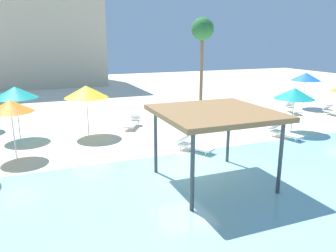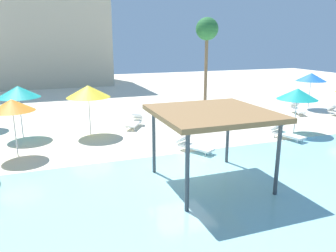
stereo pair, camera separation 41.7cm
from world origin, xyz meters
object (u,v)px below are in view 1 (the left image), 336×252
at_px(beach_umbrella_yellow_6, 86,92).
at_px(lounge_chair_4, 334,111).
at_px(beach_umbrella_teal_0, 15,92).
at_px(beach_umbrella_blue_2, 306,77).
at_px(shade_pavilion, 215,115).
at_px(lounge_chair_3, 193,145).
at_px(palm_tree_1, 202,31).
at_px(lounge_chair_0, 133,122).
at_px(beach_umbrella_orange_5, 10,106).
at_px(lounge_chair_1, 292,108).
at_px(lounge_chair_2, 284,132).
at_px(beach_umbrella_teal_1, 294,93).

height_order(beach_umbrella_yellow_6, lounge_chair_4, beach_umbrella_yellow_6).
height_order(beach_umbrella_teal_0, lounge_chair_4, beach_umbrella_teal_0).
bearing_deg(beach_umbrella_blue_2, beach_umbrella_teal_0, -177.74).
xyz_separation_m(shade_pavilion, beach_umbrella_teal_0, (-7.01, 9.17, -0.09)).
distance_m(lounge_chair_3, palm_tree_1, 14.85).
bearing_deg(lounge_chair_0, beach_umbrella_orange_5, -32.89).
bearing_deg(lounge_chair_3, beach_umbrella_blue_2, 86.04).
height_order(beach_umbrella_yellow_6, lounge_chair_1, beach_umbrella_yellow_6).
height_order(beach_umbrella_orange_5, palm_tree_1, palm_tree_1).
bearing_deg(shade_pavilion, beach_umbrella_teal_0, 127.41).
height_order(beach_umbrella_blue_2, lounge_chair_0, beach_umbrella_blue_2).
distance_m(shade_pavilion, beach_umbrella_teal_0, 11.55).
xyz_separation_m(beach_umbrella_blue_2, lounge_chair_4, (-0.05, -3.04, -2.16)).
xyz_separation_m(lounge_chair_2, palm_tree_1, (0.94, 11.83, 5.65)).
bearing_deg(beach_umbrella_orange_5, palm_tree_1, 33.61).
bearing_deg(shade_pavilion, beach_umbrella_blue_2, 35.84).
relative_size(beach_umbrella_orange_5, lounge_chair_0, 1.39).
bearing_deg(lounge_chair_3, beach_umbrella_yellow_6, -168.66).
relative_size(shade_pavilion, lounge_chair_3, 2.09).
xyz_separation_m(shade_pavilion, lounge_chair_2, (6.57, 3.75, -2.31)).
distance_m(lounge_chair_2, lounge_chair_3, 5.68).
xyz_separation_m(shade_pavilion, lounge_chair_3, (0.89, 3.55, -2.31)).
distance_m(beach_umbrella_teal_1, beach_umbrella_orange_5, 15.02).
relative_size(shade_pavilion, lounge_chair_0, 2.10).
bearing_deg(beach_umbrella_teal_0, shade_pavilion, -52.59).
bearing_deg(beach_umbrella_teal_1, shade_pavilion, -149.51).
height_order(beach_umbrella_blue_2, lounge_chair_4, beach_umbrella_blue_2).
xyz_separation_m(lounge_chair_0, palm_tree_1, (8.06, 6.44, 5.65)).
distance_m(beach_umbrella_yellow_6, palm_tree_1, 13.53).
bearing_deg(lounge_chair_2, beach_umbrella_teal_1, 109.64).
bearing_deg(lounge_chair_4, lounge_chair_0, -97.67).
distance_m(beach_umbrella_teal_1, palm_tree_1, 11.55).
height_order(lounge_chair_2, lounge_chair_4, same).
bearing_deg(beach_umbrella_teal_0, palm_tree_1, 23.82).
bearing_deg(beach_umbrella_yellow_6, beach_umbrella_blue_2, 5.48).
relative_size(shade_pavilion, beach_umbrella_yellow_6, 1.43).
relative_size(beach_umbrella_teal_0, beach_umbrella_orange_5, 1.07).
xyz_separation_m(beach_umbrella_teal_0, beach_umbrella_blue_2, (20.85, 0.82, -0.06)).
relative_size(lounge_chair_1, lounge_chair_2, 1.00).
bearing_deg(lounge_chair_4, beach_umbrella_orange_5, -86.06).
bearing_deg(beach_umbrella_teal_1, lounge_chair_0, 151.95).
relative_size(beach_umbrella_blue_2, lounge_chair_4, 1.47).
bearing_deg(lounge_chair_1, beach_umbrella_teal_0, -72.10).
height_order(shade_pavilion, beach_umbrella_orange_5, shade_pavilion).
bearing_deg(beach_umbrella_yellow_6, lounge_chair_0, 15.84).
bearing_deg(lounge_chair_1, beach_umbrella_teal_1, -23.47).
xyz_separation_m(beach_umbrella_teal_0, lounge_chair_4, (20.81, -2.22, -2.22)).
distance_m(beach_umbrella_teal_0, beach_umbrella_yellow_6, 3.73).
bearing_deg(palm_tree_1, beach_umbrella_yellow_6, -146.39).
bearing_deg(beach_umbrella_blue_2, beach_umbrella_yellow_6, -174.52).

